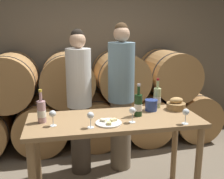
% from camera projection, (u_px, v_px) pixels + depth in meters
% --- Properties ---
extents(stone_wall_back, '(10.00, 0.12, 3.20)m').
position_uv_depth(stone_wall_back, '(89.00, 36.00, 4.26)').
color(stone_wall_back, '#706656').
rests_on(stone_wall_back, ground_plane).
extents(barrel_stack, '(3.88, 0.88, 1.40)m').
position_uv_depth(barrel_stack, '(94.00, 101.00, 3.95)').
color(barrel_stack, '#A87A47').
rests_on(barrel_stack, ground_plane).
extents(tasting_table, '(1.63, 0.64, 0.91)m').
position_uv_depth(tasting_table, '(115.00, 132.00, 2.51)').
color(tasting_table, '#99754C').
rests_on(tasting_table, ground_plane).
extents(person_left, '(0.29, 0.29, 1.73)m').
position_uv_depth(person_left, '(79.00, 102.00, 3.07)').
color(person_left, '#4C4238').
rests_on(person_left, ground_plane).
extents(person_right, '(0.32, 0.32, 1.80)m').
position_uv_depth(person_right, '(121.00, 97.00, 3.16)').
color(person_right, '#756651').
rests_on(person_right, ground_plane).
extents(wine_bottle_red, '(0.08, 0.08, 0.32)m').
position_uv_depth(wine_bottle_red, '(138.00, 105.00, 2.52)').
color(wine_bottle_red, '#193819').
rests_on(wine_bottle_red, tasting_table).
extents(wine_bottle_white, '(0.08, 0.08, 0.32)m').
position_uv_depth(wine_bottle_white, '(157.00, 98.00, 2.78)').
color(wine_bottle_white, '#ADBC7F').
rests_on(wine_bottle_white, tasting_table).
extents(wine_bottle_rose, '(0.08, 0.08, 0.31)m').
position_uv_depth(wine_bottle_rose, '(42.00, 111.00, 2.35)').
color(wine_bottle_rose, '#BC8E93').
rests_on(wine_bottle_rose, tasting_table).
extents(blue_crock, '(0.13, 0.13, 0.12)m').
position_uv_depth(blue_crock, '(151.00, 105.00, 2.69)').
color(blue_crock, navy).
rests_on(blue_crock, tasting_table).
extents(bread_basket, '(0.19, 0.19, 0.13)m').
position_uv_depth(bread_basket, '(176.00, 105.00, 2.73)').
color(bread_basket, olive).
rests_on(bread_basket, tasting_table).
extents(cheese_plate, '(0.24, 0.24, 0.04)m').
position_uv_depth(cheese_plate, '(109.00, 123.00, 2.34)').
color(cheese_plate, white).
rests_on(cheese_plate, tasting_table).
extents(wine_glass_far_left, '(0.06, 0.06, 0.14)m').
position_uv_depth(wine_glass_far_left, '(53.00, 115.00, 2.27)').
color(wine_glass_far_left, white).
rests_on(wine_glass_far_left, tasting_table).
extents(wine_glass_left, '(0.06, 0.06, 0.14)m').
position_uv_depth(wine_glass_left, '(91.00, 116.00, 2.22)').
color(wine_glass_left, white).
rests_on(wine_glass_left, tasting_table).
extents(wine_glass_center, '(0.06, 0.06, 0.14)m').
position_uv_depth(wine_glass_center, '(132.00, 111.00, 2.35)').
color(wine_glass_center, white).
rests_on(wine_glass_center, tasting_table).
extents(wine_glass_right, '(0.06, 0.06, 0.14)m').
position_uv_depth(wine_glass_right, '(186.00, 113.00, 2.31)').
color(wine_glass_right, white).
rests_on(wine_glass_right, tasting_table).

